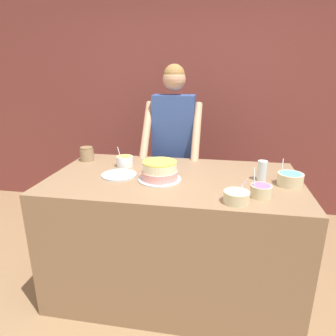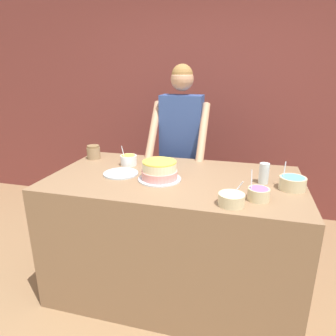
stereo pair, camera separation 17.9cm
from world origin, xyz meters
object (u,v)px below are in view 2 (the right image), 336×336
at_px(frosting_bowl_yellow, 129,160).
at_px(ceramic_plate, 121,173).
at_px(frosting_bowl_purple, 258,194).
at_px(drinking_glass, 264,173).
at_px(frosting_bowl_blue, 292,183).
at_px(cake, 160,171).
at_px(stoneware_jar, 94,152).
at_px(frosting_bowl_white, 231,199).
at_px(person_baker, 181,139).

height_order(frosting_bowl_yellow, ceramic_plate, frosting_bowl_yellow).
distance_m(frosting_bowl_purple, drinking_glass, 0.31).
xyz_separation_m(frosting_bowl_purple, ceramic_plate, (-0.99, 0.22, -0.04)).
xyz_separation_m(frosting_bowl_blue, frosting_bowl_purple, (-0.22, -0.24, -0.00)).
xyz_separation_m(cake, ceramic_plate, (-0.32, 0.04, -0.06)).
xyz_separation_m(drinking_glass, stoneware_jar, (-1.43, 0.25, -0.01)).
distance_m(drinking_glass, ceramic_plate, 1.03).
bearing_deg(frosting_bowl_yellow, stoneware_jar, 165.04).
xyz_separation_m(frosting_bowl_white, frosting_bowl_blue, (0.37, 0.35, 0.01)).
relative_size(frosting_bowl_blue, frosting_bowl_purple, 0.96).
relative_size(frosting_bowl_white, frosting_bowl_yellow, 0.92).
bearing_deg(person_baker, cake, -87.91).
height_order(person_baker, frosting_bowl_purple, person_baker).
bearing_deg(ceramic_plate, frosting_bowl_yellow, 97.06).
relative_size(cake, stoneware_jar, 2.61).
height_order(frosting_bowl_blue, frosting_bowl_yellow, frosting_bowl_blue).
bearing_deg(frosting_bowl_blue, frosting_bowl_yellow, 170.28).
bearing_deg(frosting_bowl_white, person_baker, 115.92).
xyz_separation_m(cake, stoneware_jar, (-0.71, 0.36, -0.01)).
height_order(drinking_glass, ceramic_plate, drinking_glass).
bearing_deg(frosting_bowl_purple, frosting_bowl_white, -142.83).
relative_size(cake, frosting_bowl_purple, 1.69).
height_order(frosting_bowl_yellow, drinking_glass, frosting_bowl_yellow).
bearing_deg(ceramic_plate, frosting_bowl_blue, 0.80).
bearing_deg(stoneware_jar, cake, -27.01).
bearing_deg(frosting_bowl_yellow, cake, -37.65).
height_order(cake, frosting_bowl_yellow, frosting_bowl_yellow).
xyz_separation_m(frosting_bowl_blue, drinking_glass, (-0.18, 0.07, 0.03)).
height_order(frosting_bowl_yellow, frosting_bowl_purple, frosting_bowl_purple).
xyz_separation_m(frosting_bowl_white, stoneware_jar, (-1.24, 0.66, 0.02)).
relative_size(frosting_bowl_yellow, drinking_glass, 1.17).
bearing_deg(ceramic_plate, stoneware_jar, 140.61).
height_order(frosting_bowl_purple, stoneware_jar, frosting_bowl_purple).
height_order(frosting_bowl_yellow, stoneware_jar, frosting_bowl_yellow).
height_order(ceramic_plate, stoneware_jar, stoneware_jar).
relative_size(person_baker, frosting_bowl_yellow, 10.41).
relative_size(frosting_bowl_white, frosting_bowl_blue, 0.88).
relative_size(frosting_bowl_blue, drinking_glass, 1.22).
bearing_deg(person_baker, ceramic_plate, -109.51).
relative_size(frosting_bowl_purple, drinking_glass, 1.28).
relative_size(person_baker, cake, 5.66).
bearing_deg(person_baker, frosting_bowl_white, -64.08).
distance_m(frosting_bowl_yellow, ceramic_plate, 0.23).
xyz_separation_m(frosting_bowl_purple, stoneware_jar, (-1.39, 0.55, 0.02)).
distance_m(cake, frosting_bowl_purple, 0.70).
bearing_deg(person_baker, stoneware_jar, -145.17).
relative_size(frosting_bowl_yellow, frosting_bowl_purple, 0.92).
bearing_deg(frosting_bowl_yellow, frosting_bowl_purple, -23.72).
bearing_deg(frosting_bowl_yellow, frosting_bowl_blue, -9.72).
bearing_deg(drinking_glass, frosting_bowl_purple, -97.47).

